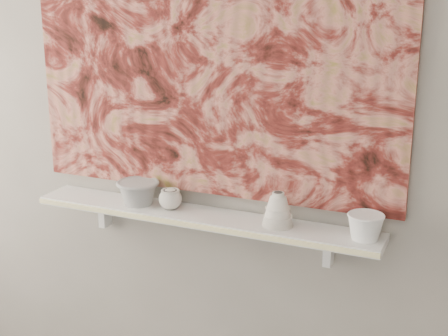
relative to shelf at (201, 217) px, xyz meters
The scene contains 11 objects.
wall_back 0.45m from the shelf, 90.00° to the left, with size 3.60×3.60×0.00m, color gray.
shelf is the anchor object (origin of this frame).
shelf_stripe 0.09m from the shelf, 90.00° to the right, with size 1.40×0.01×0.02m, color #F2E8A1.
bracket_left 0.50m from the shelf, behind, with size 0.03×0.06×0.12m, color silver.
bracket_right 0.50m from the shelf, ahead, with size 0.03×0.06×0.12m, color silver.
painting 0.63m from the shelf, 90.00° to the left, with size 1.50×0.03×1.10m, color maroon.
house_motif 0.55m from the shelf, ahead, with size 0.09×0.00×0.08m, color black.
bowl_grey 0.29m from the shelf, behind, with size 0.17×0.17×0.10m, color gray, non-canonical shape.
cup_cream 0.14m from the shelf, behind, with size 0.09×0.09×0.08m, color beige, non-canonical shape.
bell_vessel 0.32m from the shelf, ahead, with size 0.12×0.12×0.13m, color beige, non-canonical shape.
bowl_white 0.63m from the shelf, ahead, with size 0.13×0.13×0.09m, color white, non-canonical shape.
Camera 1 is at (0.99, -0.53, 1.76)m, focal length 50.00 mm.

